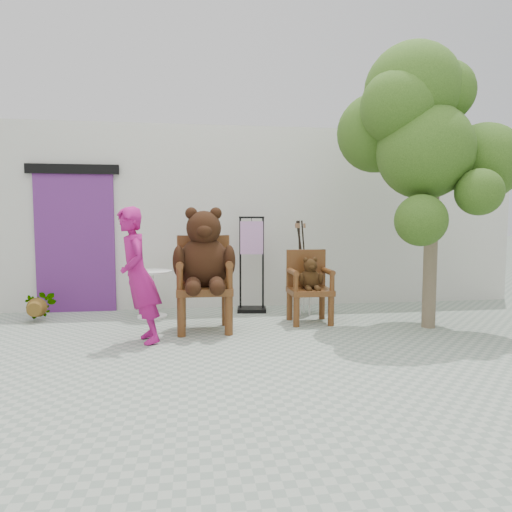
# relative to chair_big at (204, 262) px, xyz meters

# --- Properties ---
(ground_plane) EXTENTS (60.00, 60.00, 0.00)m
(ground_plane) POSITION_rel_chair_big_xyz_m (1.02, -1.05, -0.91)
(ground_plane) COLOR gray
(ground_plane) RESTS_ON ground
(back_wall) EXTENTS (9.00, 1.00, 3.00)m
(back_wall) POSITION_rel_chair_big_xyz_m (1.02, 2.05, 0.59)
(back_wall) COLOR silver
(back_wall) RESTS_ON ground
(doorway) EXTENTS (1.40, 0.11, 2.33)m
(doorway) POSITION_rel_chair_big_xyz_m (-1.98, 1.53, 0.25)
(doorway) COLOR #5C236B
(doorway) RESTS_ON ground
(chair_big) EXTENTS (0.81, 0.85, 1.63)m
(chair_big) POSITION_rel_chair_big_xyz_m (0.00, 0.00, 0.00)
(chair_big) COLOR #4B2810
(chair_big) RESTS_ON ground
(chair_small) EXTENTS (0.59, 0.54, 1.03)m
(chair_small) POSITION_rel_chair_big_xyz_m (1.50, 0.29, -0.32)
(chair_small) COLOR #4B2810
(chair_small) RESTS_ON ground
(person) EXTENTS (0.55, 0.68, 1.62)m
(person) POSITION_rel_chair_big_xyz_m (-0.79, -0.51, -0.10)
(person) COLOR #9F1368
(person) RESTS_ON ground
(cafe_table) EXTENTS (0.60, 0.60, 0.70)m
(cafe_table) POSITION_rel_chair_big_xyz_m (-0.76, 0.92, -0.47)
(cafe_table) COLOR white
(cafe_table) RESTS_ON ground
(display_stand) EXTENTS (0.49, 0.40, 1.51)m
(display_stand) POSITION_rel_chair_big_xyz_m (0.78, 1.14, -0.33)
(display_stand) COLOR black
(display_stand) RESTS_ON ground
(stool_bucket) EXTENTS (0.32, 0.32, 1.45)m
(stool_bucket) POSITION_rel_chair_big_xyz_m (1.53, 0.83, -0.27)
(stool_bucket) COLOR white
(stool_bucket) RESTS_ON ground
(tree) EXTENTS (2.31, 2.01, 3.75)m
(tree) POSITION_rel_chair_big_xyz_m (2.87, -0.23, 1.70)
(tree) COLOR brown
(tree) RESTS_ON ground
(potted_plant) EXTENTS (0.47, 0.42, 0.48)m
(potted_plant) POSITION_rel_chair_big_xyz_m (-2.38, 0.95, -0.67)
(potted_plant) COLOR #203D10
(potted_plant) RESTS_ON ground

